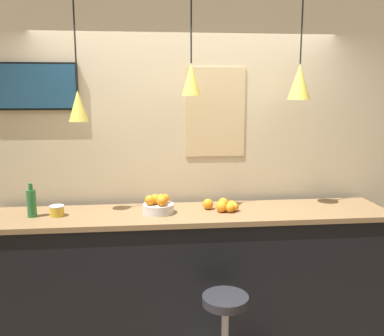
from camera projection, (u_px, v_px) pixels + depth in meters
The scene contains 12 objects.
back_wall at pixel (187, 159), 3.69m from camera, with size 8.00×0.06×2.90m.
service_counter at pixel (192, 277), 3.45m from camera, with size 3.12×0.59×1.10m.
bar_stool at pixel (225, 328), 2.96m from camera, with size 0.39×0.39×0.65m.
fruit_bowl at pixel (158, 205), 3.30m from camera, with size 0.24×0.24×0.15m.
orange_pile at pixel (223, 206), 3.38m from camera, with size 0.27×0.20×0.09m.
juice_bottle at pixel (32, 203), 3.20m from camera, with size 0.07×0.07×0.26m.
spread_jar at pixel (57, 211), 3.23m from camera, with size 0.11×0.11×0.08m.
pendant_lamp_left at pixel (78, 104), 3.17m from camera, with size 0.14×0.14×1.00m.
pendant_lamp_middle at pixel (191, 79), 3.23m from camera, with size 0.14×0.14×0.80m.
pendant_lamp_right at pixel (299, 81), 3.32m from camera, with size 0.18×0.18×0.84m.
mounted_tv at pixel (30, 86), 3.39m from camera, with size 0.75×0.04×0.38m.
wall_poster at pixel (215, 112), 3.60m from camera, with size 0.50×0.01×0.75m.
Camera 1 is at (-0.34, -2.57, 2.03)m, focal length 40.00 mm.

